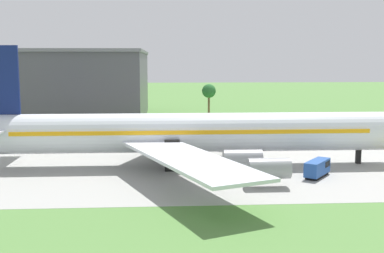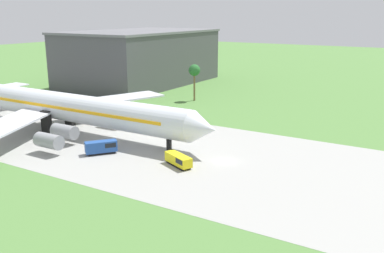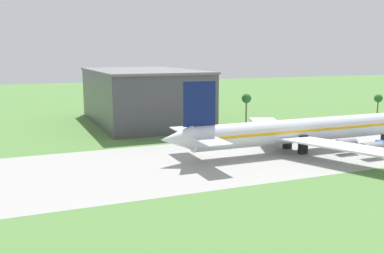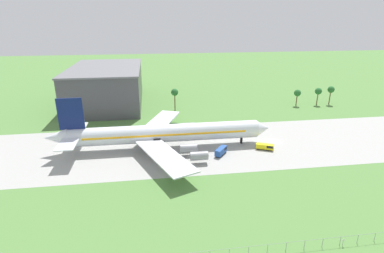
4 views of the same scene
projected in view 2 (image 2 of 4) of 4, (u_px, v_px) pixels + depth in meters
ground_plane at (224, 161)px, 79.87m from camera, size 600.00×600.00×0.00m
taxiway_strip at (224, 161)px, 79.87m from camera, size 320.00×44.00×0.02m
jet_airliner at (63, 107)px, 99.99m from camera, size 81.09×62.57×19.90m
baggage_tug at (102, 147)px, 83.88m from camera, size 5.33×6.07×2.56m
fuel_truck at (179, 160)px, 76.96m from camera, size 6.55×4.41×2.13m
terminal_building at (141, 57)px, 165.09m from camera, size 36.72×61.20×20.26m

